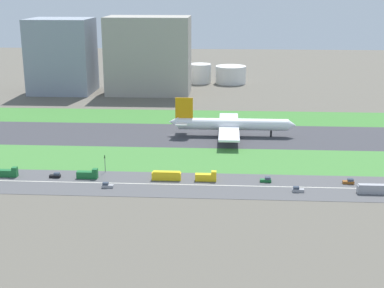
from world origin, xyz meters
name	(u,v)px	position (x,y,z in m)	size (l,w,h in m)	color
ground_plane	(172,135)	(0.00, 0.00, 0.00)	(800.00, 800.00, 0.00)	#5B564C
runway	(172,135)	(0.00, 0.00, 0.05)	(280.00, 46.00, 0.10)	#38383D
grass_median_north	(179,117)	(0.00, 41.00, 0.05)	(280.00, 36.00, 0.10)	#3D7A33
grass_median_south	(164,159)	(0.00, -41.00, 0.05)	(280.00, 36.00, 0.10)	#427F38
highway	(154,184)	(0.00, -73.00, 0.05)	(280.00, 28.00, 0.10)	#4C4C4F
highway_centerline	(154,184)	(0.00, -73.00, 0.11)	(266.00, 0.50, 0.01)	silver
airliner	(230,124)	(29.51, 0.00, 6.23)	(65.00, 56.00, 19.70)	white
car_3	(56,176)	(-40.78, -68.00, 0.92)	(4.40, 1.80, 2.00)	black
car_1	(349,182)	(75.88, -68.00, 0.92)	(4.40, 1.80, 2.00)	brown
truck_0	(88,174)	(-27.47, -68.00, 1.67)	(8.40, 2.50, 4.00)	#19662D
bus_0	(166,176)	(4.22, -68.00, 1.82)	(11.60, 2.50, 3.50)	yellow
truck_1	(8,173)	(-60.40, -68.00, 1.67)	(8.40, 2.50, 4.00)	#19662D
truck_2	(206,177)	(20.17, -68.00, 1.67)	(8.40, 2.50, 4.00)	yellow
car_4	(266,180)	(43.74, -68.00, 0.92)	(4.40, 1.80, 2.00)	#19662D
car_2	(298,190)	(54.79, -78.00, 0.92)	(4.40, 1.80, 2.00)	#99999E
bus_1	(373,189)	(82.57, -78.00, 1.82)	(11.60, 2.50, 3.50)	#99999E
car_0	(107,185)	(-17.59, -78.00, 0.92)	(4.40, 1.80, 2.00)	#99999E
traffic_light	(105,162)	(-22.19, -60.01, 4.29)	(0.36, 0.50, 7.20)	#4C4C51
terminal_building	(62,56)	(-90.00, 114.00, 26.18)	(43.59, 37.25, 52.36)	gray
hangar_building	(149,55)	(-27.50, 114.00, 26.99)	(58.29, 34.79, 53.98)	#9E998E
fuel_tank_west	(154,73)	(-29.60, 159.00, 7.56)	(25.05, 25.05, 15.11)	silver
fuel_tank_centre	(200,73)	(6.74, 159.00, 7.51)	(17.37, 17.37, 15.02)	silver
fuel_tank_east	(231,75)	(31.07, 159.00, 6.79)	(23.98, 23.98, 13.59)	silver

